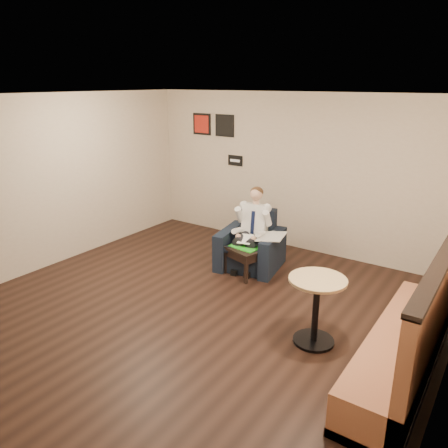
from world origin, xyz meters
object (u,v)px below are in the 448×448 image
Objects in this scene: side_table at (248,261)px; banquette at (407,315)px; green_folder at (246,247)px; cafe_table at (316,311)px; coffee_mug at (261,246)px; armchair at (251,241)px; seated_man at (248,233)px; smartphone at (258,246)px.

banquette is (2.65, -1.20, 0.45)m from side_table.
cafe_table reaches higher than green_folder.
side_table is 0.36m from coffee_mug.
side_table is 0.68× the size of cafe_table.
banquette is (2.44, -1.26, 0.17)m from coffee_mug.
armchair is at bearing 152.06° from banquette.
banquette is at bearing -27.31° from coffee_mug.
green_folder is (0.08, -0.28, 0.00)m from armchair.
seated_man is 0.24m from green_folder.
side_table is at bearing 155.72° from banquette.
banquette reaches higher than green_folder.
coffee_mug reaches higher than smartphone.
cafe_table is at bearing -13.66° from smartphone.
seated_man is (0.02, -0.12, 0.17)m from armchair.
armchair reaches higher than cafe_table.
green_folder reaches higher than side_table.
side_table is 5.79× the size of coffee_mug.
seated_man is 2.75× the size of green_folder.
armchair is at bearing 147.57° from coffee_mug.
armchair is 9.84× the size of coffee_mug.
seated_man is 3.05m from banquette.
green_folder reaches higher than smartphone.
cafe_table reaches higher than side_table.
side_table is 2.06m from cafe_table.
coffee_mug is at bearing 152.69° from banquette.
side_table is 0.21× the size of banquette.
coffee_mug is at bearing -26.53° from seated_man.
seated_man is 2.25× the size of side_table.
side_table is (0.11, -0.27, -0.23)m from armchair.
banquette is at bearing -24.28° from side_table.
coffee_mug is 2.75m from banquette.
green_folder is at bearing 156.20° from banquette.
armchair reaches higher than smartphone.
banquette is (2.74, -1.35, 0.05)m from seated_man.
cafe_table is at bearing -40.97° from coffee_mug.
cafe_table is at bearing -179.70° from banquette.
banquette reaches higher than seated_man.
armchair is 1.15× the size of cafe_table.
cafe_table reaches higher than smartphone.
smartphone is at bearing 146.06° from coffee_mug.
banquette is (2.69, -1.18, 0.21)m from green_folder.
seated_man reaches higher than armchair.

